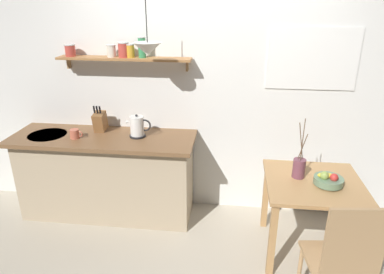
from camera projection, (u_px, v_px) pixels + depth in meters
ground_plane at (199, 237)px, 3.43m from camera, size 14.00×14.00×0.00m
back_wall at (227, 86)px, 3.50m from camera, size 6.80×0.11×2.70m
kitchen_counter at (107, 175)px, 3.66m from camera, size 1.83×0.63×0.90m
wall_shelf at (119, 54)px, 3.35m from camera, size 1.30×0.20×0.33m
dining_table at (313, 194)px, 3.03m from camera, size 0.81×0.79×0.72m
dining_chair_near at (344, 258)px, 2.35m from camera, size 0.48×0.44×1.00m
fruit_bowl at (328, 180)px, 2.91m from camera, size 0.24×0.24×0.13m
twig_vase at (299, 168)px, 3.02m from camera, size 0.11×0.11×0.53m
electric_kettle at (137, 127)px, 3.43m from camera, size 0.24×0.16×0.23m
knife_block at (100, 121)px, 3.57m from camera, size 0.11×0.18×0.28m
coffee_mug_by_sink at (75, 134)px, 3.41m from camera, size 0.13×0.09×0.09m
pendant_lamp at (148, 49)px, 2.98m from camera, size 0.25×0.25×0.48m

